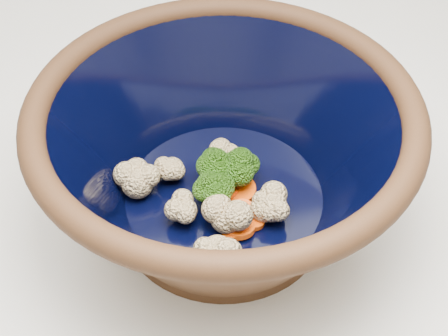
% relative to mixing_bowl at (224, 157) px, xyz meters
% --- Properties ---
extents(mixing_bowl, '(0.38, 0.38, 0.16)m').
position_rel_mixing_bowl_xyz_m(mixing_bowl, '(0.00, 0.00, 0.00)').
color(mixing_bowl, black).
rests_on(mixing_bowl, counter).
extents(vegetable_pile, '(0.16, 0.16, 0.05)m').
position_rel_mixing_bowl_xyz_m(vegetable_pile, '(-0.01, -0.01, -0.03)').
color(vegetable_pile, '#608442').
rests_on(vegetable_pile, mixing_bowl).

